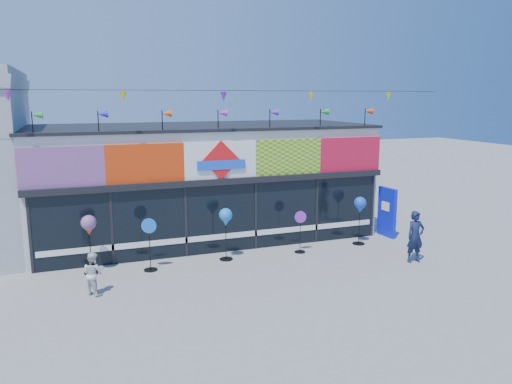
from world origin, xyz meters
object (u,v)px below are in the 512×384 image
spinner_0 (89,227)px  spinner_1 (150,243)px  spinner_4 (360,206)px  spinner_2 (226,219)px  spinner_3 (300,231)px  adult_man (415,237)px  child (93,274)px  blue_sign (387,212)px

spinner_0 → spinner_1: spinner_0 is taller
spinner_4 → spinner_2: bearing=-179.9°
spinner_3 → adult_man: adult_man is taller
spinner_3 → spinner_4: 2.44m
spinner_0 → spinner_1: (1.67, -0.36, -0.56)m
spinner_1 → child: size_ratio=1.40×
blue_sign → child: bearing=-173.1°
adult_man → spinner_0: bearing=168.0°
spinner_0 → spinner_4: bearing=-1.1°
blue_sign → child: 10.69m
spinner_2 → blue_sign: bearing=4.9°
spinner_0 → spinner_4: size_ratio=1.03×
spinner_3 → child: size_ratio=1.23×
spinner_2 → spinner_3: spinner_2 is taller
spinner_0 → adult_man: size_ratio=1.07×
spinner_0 → adult_man: bearing=-14.4°
adult_man → child: (-9.58, 0.75, -0.25)m
blue_sign → spinner_4: 1.66m
child → spinner_3: bearing=-116.8°
adult_man → spinner_4: bearing=107.0°
spinner_1 → adult_man: 8.17m
spinner_1 → spinner_2: spinner_2 is taller
spinner_4 → blue_sign: bearing=19.6°
spinner_0 → adult_man: (9.57, -2.45, -0.59)m
blue_sign → child: blue_sign is taller
spinner_1 → adult_man: bearing=-14.8°
spinner_0 → spinner_2: (4.08, -0.18, -0.06)m
spinner_2 → spinner_0: bearing=177.5°
spinner_2 → adult_man: (5.49, -2.27, -0.53)m
blue_sign → spinner_2: blue_sign is taller
blue_sign → adult_man: size_ratio=1.12×
spinner_0 → spinner_1: size_ratio=1.10×
blue_sign → spinner_1: size_ratio=1.14×
spinner_3 → adult_man: bearing=-35.9°
blue_sign → spinner_3: blue_sign is taller
spinner_1 → spinner_3: (4.95, 0.04, -0.10)m
adult_man → spinner_2: bearing=159.9°
spinner_1 → spinner_4: spinner_4 is taller
spinner_1 → spinner_0: bearing=167.9°
spinner_0 → spinner_2: bearing=-2.5°
spinner_2 → child: bearing=-159.6°
spinner_1 → spinner_2: 2.47m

